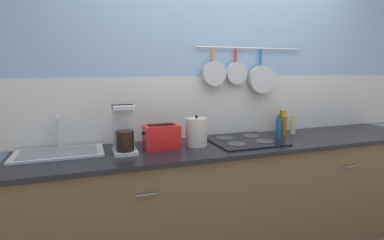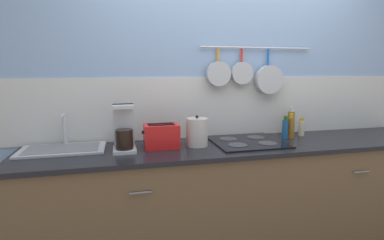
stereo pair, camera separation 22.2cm
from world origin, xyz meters
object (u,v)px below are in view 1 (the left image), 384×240
coffee_maker (124,133)px  toaster (161,137)px  kettle (196,132)px  bottle_vinegar (293,126)px  bottle_cooking_wine (284,125)px  bottle_hot_sauce (283,121)px  bottle_dish_soap (279,127)px

coffee_maker → toaster: size_ratio=1.22×
kettle → bottle_vinegar: kettle is taller
coffee_maker → bottle_cooking_wine: size_ratio=1.59×
bottle_hot_sauce → bottle_vinegar: size_ratio=1.61×
bottle_cooking_wine → bottle_hot_sauce: bearing=58.0°
toaster → bottle_vinegar: toaster is taller
coffee_maker → bottle_dish_soap: coffee_maker is taller
bottle_cooking_wine → bottle_hot_sauce: 0.14m
bottle_dish_soap → bottle_vinegar: size_ratio=1.23×
toaster → bottle_vinegar: size_ratio=1.73×
toaster → bottle_dish_soap: bottle_dish_soap is taller
toaster → bottle_hot_sauce: size_ratio=1.08×
coffee_maker → bottle_dish_soap: (1.33, 0.06, -0.05)m
bottle_cooking_wine → bottle_vinegar: 0.15m
bottle_cooking_wine → bottle_vinegar: size_ratio=1.33×
bottle_vinegar → kettle: bearing=-172.9°
coffee_maker → bottle_hot_sauce: 1.48m
toaster → bottle_cooking_wine: bearing=3.6°
bottle_dish_soap → toaster: bearing=-177.5°
kettle → bottle_dish_soap: size_ratio=1.22×
coffee_maker → bottle_cooking_wine: (1.40, 0.08, -0.05)m
coffee_maker → toaster: 0.28m
toaster → bottle_hot_sauce: bottle_hot_sauce is taller
bottle_dish_soap → bottle_hot_sauce: bearing=44.9°
bottle_cooking_wine → bottle_hot_sauce: bottle_hot_sauce is taller
bottle_hot_sauce → kettle: bearing=-168.4°
toaster → bottle_cooking_wine: bottle_cooking_wine is taller
bottle_hot_sauce → coffee_maker: bearing=-172.4°
coffee_maker → bottle_cooking_wine: 1.40m
kettle → coffee_maker: bearing=-179.1°
bottle_hot_sauce → toaster: bearing=-171.2°
bottle_vinegar → bottle_dish_soap: bearing=-160.6°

